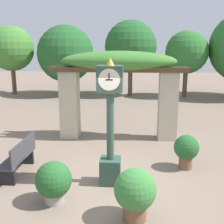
{
  "coord_description": "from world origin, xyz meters",
  "views": [
    {
      "loc": [
        0.51,
        -5.9,
        3.13
      ],
      "look_at": [
        0.01,
        0.65,
        1.59
      ],
      "focal_mm": 45.0,
      "sensor_mm": 36.0,
      "label": 1
    }
  ],
  "objects_px": {
    "potted_plant_near_left": "(54,181)",
    "pedestal_clock": "(110,120)",
    "potted_plant_far_left": "(135,192)",
    "park_bench": "(19,157)",
    "potted_plant_near_right": "(186,149)"
  },
  "relations": [
    {
      "from": "pedestal_clock",
      "to": "potted_plant_near_left",
      "type": "distance_m",
      "value": 1.78
    },
    {
      "from": "potted_plant_near_left",
      "to": "potted_plant_near_right",
      "type": "bearing_deg",
      "value": 32.5
    },
    {
      "from": "potted_plant_far_left",
      "to": "park_bench",
      "type": "xyz_separation_m",
      "value": [
        -2.88,
        1.72,
        -0.12
      ]
    },
    {
      "from": "pedestal_clock",
      "to": "potted_plant_near_right",
      "type": "relative_size",
      "value": 3.2
    },
    {
      "from": "potted_plant_near_right",
      "to": "park_bench",
      "type": "relative_size",
      "value": 0.6
    },
    {
      "from": "pedestal_clock",
      "to": "park_bench",
      "type": "xyz_separation_m",
      "value": [
        -2.31,
        0.32,
        -1.1
      ]
    },
    {
      "from": "potted_plant_near_left",
      "to": "potted_plant_near_right",
      "type": "distance_m",
      "value": 3.53
    },
    {
      "from": "potted_plant_far_left",
      "to": "potted_plant_near_right",
      "type": "bearing_deg",
      "value": 60.42
    },
    {
      "from": "pedestal_clock",
      "to": "potted_plant_near_left",
      "type": "relative_size",
      "value": 3.3
    },
    {
      "from": "potted_plant_far_left",
      "to": "park_bench",
      "type": "bearing_deg",
      "value": 149.18
    },
    {
      "from": "park_bench",
      "to": "potted_plant_near_right",
      "type": "bearing_deg",
      "value": 98.61
    },
    {
      "from": "potted_plant_near_left",
      "to": "potted_plant_far_left",
      "type": "bearing_deg",
      "value": -15.57
    },
    {
      "from": "potted_plant_near_right",
      "to": "pedestal_clock",
      "type": "bearing_deg",
      "value": -153.39
    },
    {
      "from": "park_bench",
      "to": "pedestal_clock",
      "type": "bearing_deg",
      "value": 82.23
    },
    {
      "from": "potted_plant_near_left",
      "to": "pedestal_clock",
      "type": "bearing_deg",
      "value": 41.28
    }
  ]
}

